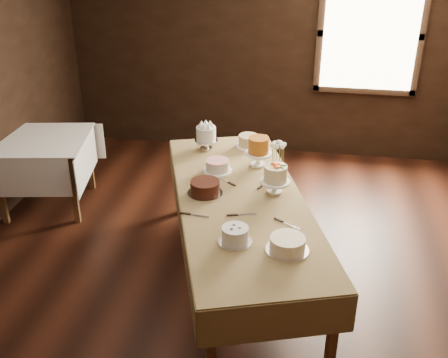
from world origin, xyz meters
TOP-DOWN VIEW (x-y plane):
  - floor at (0.00, 0.00)m, footprint 5.00×6.00m
  - wall_back at (0.00, 3.00)m, footprint 5.00×0.02m
  - window at (1.30, 2.94)m, footprint 1.10×0.05m
  - display_table at (0.16, 0.13)m, footprint 1.80×2.83m
  - side_table at (-2.10, 1.08)m, footprint 1.09×1.09m
  - cake_meringue at (-0.33, 1.06)m, footprint 0.24×0.24m
  - cake_speckled at (0.08, 1.20)m, footprint 0.28×0.28m
  - cake_lattice at (-0.13, 0.60)m, footprint 0.27×0.27m
  - cake_caramel at (0.22, 0.78)m, footprint 0.25×0.25m
  - cake_chocolate at (-0.16, 0.16)m, footprint 0.35×0.35m
  - cake_flowers at (0.42, 0.28)m, footprint 0.27×0.27m
  - cake_swirl at (0.21, -0.52)m, footprint 0.27×0.27m
  - cake_cream at (0.59, -0.56)m, footprint 0.31×0.31m
  - cake_server_a at (0.24, -0.13)m, footprint 0.24×0.09m
  - cake_server_b at (0.60, -0.23)m, footprint 0.22×0.15m
  - cake_server_c at (-0.05, 0.44)m, footprint 0.20×0.17m
  - cake_server_d at (0.34, 0.46)m, footprint 0.12×0.23m
  - cake_server_e at (-0.12, -0.21)m, footprint 0.24×0.05m
  - flower_vase at (0.42, 0.59)m, footprint 0.13×0.13m
  - flower_bouquet at (0.42, 0.59)m, footprint 0.14×0.14m

SIDE VIEW (x-z plane):
  - floor at x=0.00m, z-range -0.01..0.01m
  - side_table at x=-2.10m, z-range 0.30..1.09m
  - display_table at x=0.16m, z-range 0.35..1.16m
  - cake_server_a at x=0.24m, z-range 0.82..0.82m
  - cake_server_b at x=0.60m, z-range 0.82..0.82m
  - cake_server_c at x=-0.05m, z-range 0.82..0.82m
  - cake_server_d at x=0.34m, z-range 0.82..0.82m
  - cake_server_e at x=-0.12m, z-range 0.82..0.82m
  - cake_lattice at x=-0.13m, z-range 0.81..0.92m
  - cake_cream at x=0.59m, z-range 0.81..0.92m
  - cake_chocolate at x=-0.16m, z-range 0.81..0.93m
  - cake_speckled at x=0.08m, z-range 0.81..0.93m
  - cake_swirl at x=0.21m, z-range 0.81..0.94m
  - flower_vase at x=0.42m, z-range 0.82..0.94m
  - cake_meringue at x=-0.33m, z-range 0.81..1.05m
  - cake_flowers at x=0.42m, z-range 0.80..1.06m
  - cake_caramel at x=0.22m, z-range 0.80..1.09m
  - flower_bouquet at x=0.42m, z-range 0.96..1.16m
  - wall_back at x=0.00m, z-range 0.00..2.80m
  - window at x=1.30m, z-range 0.95..2.25m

